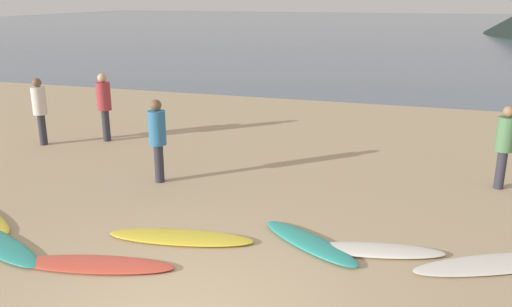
# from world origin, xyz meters

# --- Properties ---
(ground_plane) EXTENTS (120.00, 120.00, 0.20)m
(ground_plane) POSITION_xyz_m (0.00, 10.00, -0.10)
(ground_plane) COLOR tan
(ground_plane) RESTS_ON ground
(ocean_water) EXTENTS (140.00, 100.00, 0.01)m
(ocean_water) POSITION_xyz_m (0.00, 63.88, 0.00)
(ocean_water) COLOR slate
(ocean_water) RESTS_ON ground
(surfboard_2) EXTENTS (2.34, 1.02, 0.08)m
(surfboard_2) POSITION_xyz_m (-1.70, 0.96, 0.04)
(surfboard_2) COLOR #D84C38
(surfboard_2) RESTS_ON ground
(surfboard_3) EXTENTS (2.40, 0.96, 0.08)m
(surfboard_3) POSITION_xyz_m (-0.93, 2.10, 0.04)
(surfboard_3) COLOR yellow
(surfboard_3) RESTS_ON ground
(surfboard_4) EXTENTS (1.90, 1.52, 0.09)m
(surfboard_4) POSITION_xyz_m (1.04, 2.54, 0.05)
(surfboard_4) COLOR teal
(surfboard_4) RESTS_ON ground
(surfboard_5) EXTENTS (2.10, 0.88, 0.09)m
(surfboard_5) POSITION_xyz_m (2.04, 2.58, 0.04)
(surfboard_5) COLOR silver
(surfboard_5) RESTS_ON ground
(surfboard_6) EXTENTS (2.56, 1.72, 0.07)m
(surfboard_6) POSITION_xyz_m (3.74, 2.71, 0.04)
(surfboard_6) COLOR silver
(surfboard_6) RESTS_ON ground
(person_0) EXTENTS (0.36, 0.36, 1.78)m
(person_0) POSITION_xyz_m (-5.32, 6.83, 1.05)
(person_0) COLOR #2D2D38
(person_0) RESTS_ON ground
(person_1) EXTENTS (0.35, 0.35, 1.72)m
(person_1) POSITION_xyz_m (-6.66, 6.02, 1.01)
(person_1) COLOR #2D2D38
(person_1) RESTS_ON ground
(person_2) EXTENTS (0.34, 0.34, 1.67)m
(person_2) POSITION_xyz_m (4.11, 6.11, 0.99)
(person_2) COLOR #2D2D38
(person_2) RESTS_ON ground
(person_3) EXTENTS (0.35, 0.35, 1.72)m
(person_3) POSITION_xyz_m (-2.50, 4.41, 1.01)
(person_3) COLOR #2D2D38
(person_3) RESTS_ON ground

